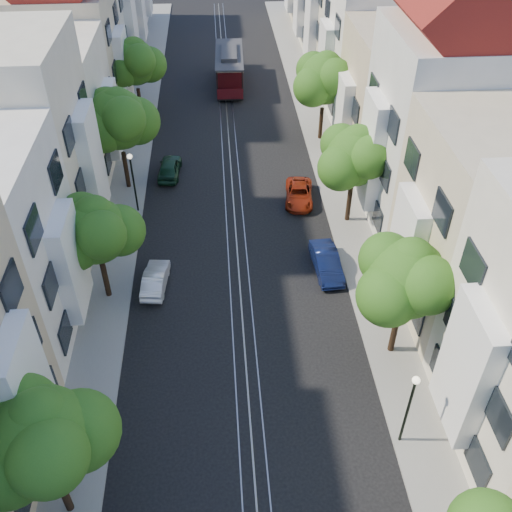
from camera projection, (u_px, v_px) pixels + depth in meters
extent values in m
plane|color=black|center=(230.00, 162.00, 42.48)|extent=(200.00, 200.00, 0.00)
cube|color=gray|center=(327.00, 157.00, 42.85)|extent=(2.50, 80.00, 0.12)
cube|color=gray|center=(132.00, 165.00, 42.04)|extent=(2.50, 80.00, 0.12)
cube|color=gray|center=(223.00, 162.00, 42.45)|extent=(0.06, 80.00, 0.02)
cube|color=gray|center=(230.00, 162.00, 42.48)|extent=(0.06, 80.00, 0.02)
cube|color=gray|center=(238.00, 161.00, 42.51)|extent=(0.06, 80.00, 0.02)
cube|color=tan|center=(230.00, 162.00, 42.48)|extent=(0.08, 80.00, 0.01)
cube|color=white|center=(468.00, 369.00, 21.56)|extent=(0.90, 3.04, 6.05)
cube|color=beige|center=(487.00, 230.00, 27.68)|extent=(7.00, 8.00, 10.00)
cube|color=white|center=(407.00, 246.00, 27.97)|extent=(0.90, 3.04, 5.50)
cube|color=silver|center=(438.00, 134.00, 33.19)|extent=(7.00, 8.00, 12.00)
cube|color=white|center=(372.00, 151.00, 33.58)|extent=(0.90, 3.04, 6.60)
cube|color=#C6B28C|center=(398.00, 100.00, 40.29)|extent=(7.00, 8.00, 9.00)
cube|color=white|center=(344.00, 111.00, 40.53)|extent=(0.90, 3.04, 4.95)
cube|color=white|center=(373.00, 49.00, 45.96)|extent=(7.00, 8.00, 10.50)
cube|color=white|center=(326.00, 60.00, 46.28)|extent=(0.90, 3.04, 5.78)
cube|color=beige|center=(354.00, 12.00, 51.78)|extent=(7.00, 8.00, 11.50)
cube|color=white|center=(312.00, 23.00, 52.16)|extent=(0.90, 3.04, 6.32)
cube|color=white|center=(300.00, 7.00, 58.84)|extent=(0.90, 3.04, 5.23)
cube|color=white|center=(27.00, 397.00, 20.70)|extent=(0.90, 3.04, 5.93)
cube|color=white|center=(69.00, 263.00, 27.10)|extent=(0.90, 3.04, 5.39)
cube|color=beige|center=(19.00, 150.00, 31.91)|extent=(7.00, 8.00, 11.76)
cube|color=white|center=(91.00, 163.00, 32.73)|extent=(0.90, 3.04, 6.47)
cube|color=silver|center=(54.00, 112.00, 38.99)|extent=(7.00, 8.00, 8.82)
cube|color=white|center=(111.00, 120.00, 39.66)|extent=(0.90, 3.04, 4.85)
cube|color=beige|center=(72.00, 58.00, 44.67)|extent=(7.00, 8.00, 10.29)
cube|color=white|center=(122.00, 67.00, 45.41)|extent=(0.90, 3.04, 5.66)
cube|color=silver|center=(87.00, 19.00, 50.50)|extent=(7.00, 8.00, 11.27)
cube|color=white|center=(131.00, 29.00, 51.29)|extent=(0.90, 3.04, 6.20)
cube|color=#C6B28C|center=(101.00, 4.00, 57.28)|extent=(7.00, 8.00, 9.31)
cube|color=white|center=(140.00, 11.00, 57.96)|extent=(0.90, 3.04, 5.12)
cylinder|color=black|center=(394.00, 332.00, 27.43)|extent=(0.30, 0.30, 2.45)
sphere|color=#245515|center=(406.00, 279.00, 25.22)|extent=(3.64, 3.64, 3.64)
sphere|color=#245515|center=(425.00, 277.00, 25.93)|extent=(2.91, 2.91, 2.91)
sphere|color=#245515|center=(388.00, 295.00, 24.82)|extent=(2.84, 2.84, 2.84)
sphere|color=#245515|center=(411.00, 262.00, 24.73)|extent=(2.18, 2.18, 2.18)
cylinder|color=black|center=(349.00, 204.00, 35.91)|extent=(0.30, 0.30, 2.38)
sphere|color=#245515|center=(355.00, 157.00, 33.76)|extent=(3.54, 3.54, 3.54)
sphere|color=#245515|center=(370.00, 158.00, 34.46)|extent=(2.83, 2.83, 2.83)
sphere|color=#245515|center=(341.00, 168.00, 33.36)|extent=(2.76, 2.76, 2.76)
sphere|color=#245515|center=(358.00, 142.00, 33.27)|extent=(2.12, 2.12, 2.12)
cylinder|color=black|center=(321.00, 123.00, 44.31)|extent=(0.30, 0.30, 2.52)
sphere|color=#245515|center=(324.00, 79.00, 42.04)|extent=(3.74, 3.74, 3.74)
sphere|color=#245515|center=(337.00, 81.00, 42.74)|extent=(3.00, 3.00, 3.00)
sphere|color=#245515|center=(313.00, 87.00, 41.64)|extent=(2.92, 2.92, 2.92)
sphere|color=#245515|center=(326.00, 66.00, 41.55)|extent=(2.25, 2.25, 2.25)
cylinder|color=black|center=(64.00, 491.00, 21.25)|extent=(0.30, 0.30, 2.45)
sphere|color=#245515|center=(41.00, 439.00, 19.04)|extent=(3.64, 3.64, 3.64)
sphere|color=#245515|center=(79.00, 431.00, 19.74)|extent=(2.91, 2.91, 2.91)
sphere|color=#245515|center=(9.00, 465.00, 18.64)|extent=(2.84, 2.84, 2.84)
sphere|color=#245515|center=(38.00, 421.00, 18.54)|extent=(2.18, 2.18, 2.18)
cylinder|color=black|center=(106.00, 279.00, 30.52)|extent=(0.30, 0.30, 2.27)
sphere|color=#245515|center=(95.00, 231.00, 28.47)|extent=(3.38, 3.38, 3.38)
sphere|color=#245515|center=(119.00, 230.00, 29.17)|extent=(2.70, 2.70, 2.70)
sphere|color=#245515|center=(74.00, 245.00, 28.07)|extent=(2.64, 2.64, 2.64)
sphere|color=#245515|center=(94.00, 215.00, 27.98)|extent=(2.03, 2.03, 2.03)
cylinder|color=black|center=(126.00, 170.00, 38.86)|extent=(0.30, 0.30, 2.62)
sphere|color=#245515|center=(118.00, 119.00, 36.49)|extent=(3.90, 3.90, 3.90)
sphere|color=#245515|center=(137.00, 121.00, 37.19)|extent=(3.12, 3.12, 3.12)
sphere|color=#245515|center=(102.00, 129.00, 36.09)|extent=(3.04, 3.04, 3.04)
sphere|color=#245515|center=(117.00, 106.00, 36.00)|extent=(2.34, 2.34, 2.34)
cylinder|color=black|center=(140.00, 102.00, 47.39)|extent=(0.30, 0.30, 2.38)
sphere|color=#245515|center=(134.00, 62.00, 45.24)|extent=(3.54, 3.54, 3.54)
sphere|color=#245515|center=(149.00, 65.00, 45.94)|extent=(2.83, 2.83, 2.83)
sphere|color=#245515|center=(122.00, 70.00, 44.84)|extent=(2.76, 2.76, 2.76)
sphere|color=#245515|center=(134.00, 51.00, 44.75)|extent=(2.12, 2.12, 2.12)
cylinder|color=black|center=(407.00, 411.00, 23.05)|extent=(0.12, 0.12, 4.00)
sphere|color=#FFF2CC|center=(416.00, 380.00, 21.77)|extent=(0.32, 0.32, 0.32)
cylinder|color=black|center=(134.00, 184.00, 36.17)|extent=(0.12, 0.12, 4.00)
sphere|color=#FFF2CC|center=(130.00, 156.00, 34.89)|extent=(0.32, 0.32, 0.32)
cube|color=black|center=(230.00, 81.00, 52.97)|extent=(2.50, 7.98, 0.30)
cube|color=#430B0F|center=(230.00, 68.00, 52.21)|extent=(2.52, 5.01, 2.37)
cube|color=beige|center=(229.00, 59.00, 51.64)|extent=(2.57, 5.06, 0.59)
cube|color=#2D2D30|center=(229.00, 54.00, 51.39)|extent=(2.70, 7.98, 0.18)
cube|color=#2D2D30|center=(229.00, 52.00, 51.23)|extent=(1.51, 4.49, 0.35)
imported|color=#0B143A|center=(326.00, 262.00, 32.55)|extent=(1.57, 3.88, 1.25)
imported|color=maroon|center=(299.00, 194.00, 38.17)|extent=(2.25, 4.06, 1.07)
imported|color=silver|center=(155.00, 279.00, 31.57)|extent=(1.50, 3.48, 1.11)
imported|color=#163823|center=(169.00, 167.00, 40.66)|extent=(1.75, 3.75, 1.24)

